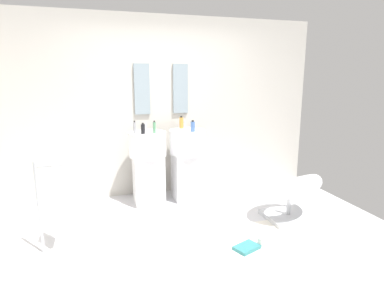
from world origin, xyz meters
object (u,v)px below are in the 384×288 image
object	(u,v)px
lounge_chair	(289,192)
soap_bottle_amber	(181,123)
towel_rack	(54,192)
magazine_teal	(247,247)
soap_bottle_grey	(135,127)
pedestal_sink_right	(187,161)
pedestal_sink_left	(148,164)
soap_bottle_blue	(193,126)
coffee_mug	(262,242)
soap_bottle_black	(143,129)
soap_bottle_green	(154,127)

from	to	relation	value
lounge_chair	soap_bottle_amber	distance (m)	1.76
towel_rack	magazine_teal	distance (m)	2.02
towel_rack	soap_bottle_grey	distance (m)	1.41
soap_bottle_grey	pedestal_sink_right	bearing A→B (deg)	3.15
pedestal_sink_left	magazine_teal	bearing A→B (deg)	-64.37
lounge_chair	soap_bottle_grey	size ratio (longest dim) A/B	6.31
pedestal_sink_left	pedestal_sink_right	size ratio (longest dim) A/B	1.00
soap_bottle_grey	soap_bottle_blue	distance (m)	0.78
soap_bottle_grey	soap_bottle_blue	size ratio (longest dim) A/B	1.06
soap_bottle_grey	magazine_teal	bearing A→B (deg)	-58.84
coffee_mug	soap_bottle_grey	xyz separation A→B (m)	(-1.10, 1.50, 1.03)
pedestal_sink_right	soap_bottle_black	xyz separation A→B (m)	(-0.64, -0.12, 0.51)
towel_rack	coffee_mug	xyz separation A→B (m)	(2.02, -0.54, -0.57)
soap_bottle_black	pedestal_sink_left	bearing A→B (deg)	59.17
soap_bottle_amber	pedestal_sink_right	bearing A→B (deg)	-74.13
coffee_mug	soap_bottle_black	bearing A→B (deg)	125.18
pedestal_sink_right	soap_bottle_green	size ratio (longest dim) A/B	6.73
soap_bottle_green	soap_bottle_amber	bearing A→B (deg)	31.76
towel_rack	soap_bottle_black	xyz separation A→B (m)	(1.02, 0.88, 0.44)
towel_rack	soap_bottle_blue	bearing A→B (deg)	26.72
towel_rack	magazine_teal	world-z (taller)	towel_rack
coffee_mug	soap_bottle_green	bearing A→B (deg)	120.74
pedestal_sink_left	lounge_chair	distance (m)	1.90
pedestal_sink_left	towel_rack	bearing A→B (deg)	-137.40
pedestal_sink_left	magazine_teal	xyz separation A→B (m)	(0.75, -1.56, -0.53)
towel_rack	soap_bottle_grey	bearing A→B (deg)	46.27
pedestal_sink_left	pedestal_sink_right	world-z (taller)	same
soap_bottle_blue	coffee_mug	bearing A→B (deg)	-76.65
coffee_mug	soap_bottle_amber	bearing A→B (deg)	103.47
lounge_chair	towel_rack	bearing A→B (deg)	179.33
lounge_chair	coffee_mug	xyz separation A→B (m)	(-0.65, -0.51, -0.30)
pedestal_sink_left	lounge_chair	xyz separation A→B (m)	(1.58, -1.04, -0.21)
magazine_teal	coffee_mug	bearing A→B (deg)	-15.77
soap_bottle_black	soap_bottle_blue	xyz separation A→B (m)	(0.67, -0.03, 0.01)
pedestal_sink_right	soap_bottle_grey	xyz separation A→B (m)	(-0.74, -0.04, 0.52)
pedestal_sink_left	soap_bottle_amber	world-z (taller)	soap_bottle_amber
magazine_teal	soap_bottle_grey	distance (m)	2.07
soap_bottle_green	towel_rack	bearing A→B (deg)	-142.82
soap_bottle_black	pedestal_sink_right	bearing A→B (deg)	10.76
magazine_teal	coffee_mug	size ratio (longest dim) A/B	2.86
pedestal_sink_right	soap_bottle_amber	xyz separation A→B (m)	(-0.04, 0.16, 0.53)
soap_bottle_amber	pedestal_sink_left	bearing A→B (deg)	-163.13
magazine_teal	soap_bottle_green	world-z (taller)	soap_bottle_green
soap_bottle_grey	soap_bottle_green	bearing A→B (deg)	-16.57
soap_bottle_amber	soap_bottle_grey	bearing A→B (deg)	-163.97
magazine_teal	soap_bottle_black	bearing A→B (deg)	97.98
pedestal_sink_right	soap_bottle_black	distance (m)	0.83
pedestal_sink_left	soap_bottle_grey	bearing A→B (deg)	-166.60
pedestal_sink_left	soap_bottle_blue	bearing A→B (deg)	-14.31
pedestal_sink_right	coffee_mug	bearing A→B (deg)	-76.78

